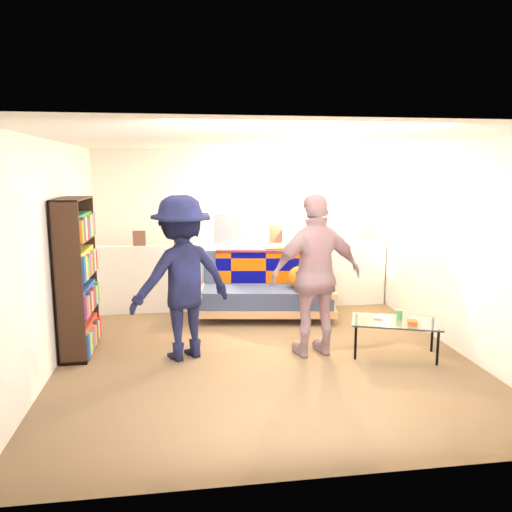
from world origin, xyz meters
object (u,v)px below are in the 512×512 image
(bookshelf, at_px, (77,282))
(person_right, at_px, (316,276))
(futon_sofa, at_px, (267,290))
(floor_lamp, at_px, (316,232))
(person_left, at_px, (182,278))
(coffee_table, at_px, (396,323))

(bookshelf, bearing_deg, person_right, -10.10)
(futon_sofa, distance_m, floor_lamp, 1.13)
(person_left, relative_size, person_right, 0.99)
(bookshelf, xyz_separation_m, floor_lamp, (3.14, 1.32, 0.35))
(futon_sofa, height_order, person_right, person_right)
(coffee_table, bearing_deg, bookshelf, 169.69)
(futon_sofa, relative_size, floor_lamp, 1.21)
(futon_sofa, distance_m, person_left, 1.94)
(coffee_table, bearing_deg, floor_lamp, 101.97)
(floor_lamp, relative_size, person_right, 0.91)
(coffee_table, relative_size, person_right, 0.59)
(coffee_table, distance_m, floor_lamp, 2.17)
(coffee_table, bearing_deg, person_right, 169.07)
(floor_lamp, relative_size, person_left, 0.92)
(person_left, bearing_deg, futon_sofa, -155.15)
(floor_lamp, bearing_deg, futon_sofa, -163.09)
(futon_sofa, bearing_deg, person_left, -130.05)
(futon_sofa, bearing_deg, floor_lamp, 16.91)
(futon_sofa, relative_size, person_left, 1.12)
(futon_sofa, xyz_separation_m, bookshelf, (-2.38, -1.09, 0.45))
(bookshelf, bearing_deg, coffee_table, -10.31)
(person_left, bearing_deg, coffee_table, 147.43)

